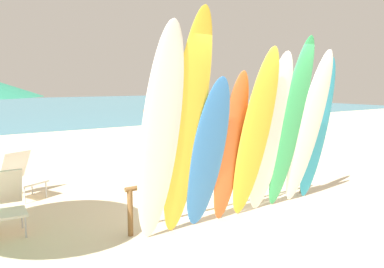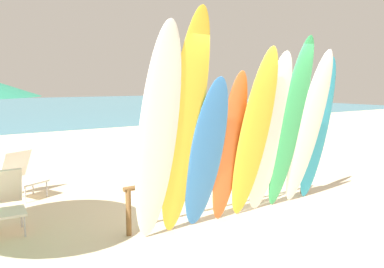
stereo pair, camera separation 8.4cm
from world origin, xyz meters
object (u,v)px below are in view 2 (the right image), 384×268
object	(u,v)px
surfboard_orange_3	(230,149)
surfboard_white_7	(308,130)
beach_chair_striped	(3,199)
surfboard_white_0	(158,138)
surfboard_green_6	(290,126)
surfboard_white_5	(270,135)
beachgoer_near_rack	(161,113)
beach_chair_red	(22,173)
surfboard_rack	(230,178)
surfboard_yellow_1	(185,129)
surfboard_blue_2	(206,155)
beachgoer_midbeach	(157,130)
surfboard_yellow_4	(254,136)
surfboard_teal_8	(318,130)

from	to	relation	value
surfboard_orange_3	surfboard_white_7	size ratio (longest dim) A/B	0.85
surfboard_orange_3	beach_chair_striped	xyz separation A→B (m)	(-2.65, 1.48, -0.64)
surfboard_white_0	surfboard_green_6	bearing A→B (deg)	2.31
surfboard_orange_3	surfboard_white_5	distance (m)	0.73
beachgoer_near_rack	beach_chair_red	bearing A→B (deg)	8.72
surfboard_rack	surfboard_white_5	distance (m)	0.89
surfboard_rack	beachgoer_near_rack	size ratio (longest dim) A/B	2.14
surfboard_rack	surfboard_yellow_1	distance (m)	1.56
surfboard_blue_2	beach_chair_striped	size ratio (longest dim) A/B	2.59
surfboard_white_7	beachgoer_midbeach	distance (m)	3.63
beachgoer_midbeach	beach_chair_red	distance (m)	2.98
surfboard_white_0	beach_chair_red	size ratio (longest dim) A/B	3.19
surfboard_yellow_4	surfboard_white_5	distance (m)	0.37
surfboard_green_6	surfboard_white_7	distance (m)	0.42
surfboard_blue_2	surfboard_teal_8	world-z (taller)	surfboard_teal_8
surfboard_green_6	beach_chair_striped	size ratio (longest dim) A/B	3.31
surfboard_orange_3	surfboard_rack	bearing A→B (deg)	44.39
surfboard_white_0	surfboard_yellow_4	size ratio (longest dim) A/B	1.08
surfboard_rack	surfboard_white_7	world-z (taller)	surfboard_white_7
surfboard_orange_3	surfboard_yellow_4	xyz separation A→B (m)	(0.35, -0.11, 0.16)
surfboard_white_7	beachgoer_near_rack	world-z (taller)	surfboard_white_7
beachgoer_midbeach	beachgoer_near_rack	bearing A→B (deg)	116.45
beach_chair_red	beachgoer_near_rack	bearing A→B (deg)	16.41
surfboard_white_0	surfboard_blue_2	distance (m)	0.82
surfboard_orange_3	beachgoer_midbeach	size ratio (longest dim) A/B	1.35
surfboard_orange_3	surfboard_white_0	bearing A→B (deg)	-178.38
beach_chair_red	beachgoer_midbeach	bearing A→B (deg)	-15.87
surfboard_orange_3	beach_chair_striped	size ratio (longest dim) A/B	2.65
surfboard_green_6	beach_chair_red	size ratio (longest dim) A/B	3.18
surfboard_white_5	beachgoer_near_rack	size ratio (longest dim) A/B	1.50
surfboard_white_0	surfboard_yellow_1	distance (m)	0.39
surfboard_white_0	beachgoer_near_rack	distance (m)	9.06
beach_chair_red	surfboard_white_5	bearing A→B (deg)	-71.22
surfboard_teal_8	surfboard_white_0	bearing A→B (deg)	-177.38
surfboard_orange_3	beach_chair_striped	world-z (taller)	surfboard_orange_3
surfboard_yellow_4	surfboard_white_5	xyz separation A→B (m)	(0.37, 0.05, -0.02)
surfboard_rack	surfboard_white_0	xyz separation A→B (m)	(-1.54, -0.52, 0.80)
surfboard_teal_8	beachgoer_midbeach	world-z (taller)	surfboard_teal_8
surfboard_white_0	beach_chair_striped	size ratio (longest dim) A/B	3.32
beach_chair_red	surfboard_blue_2	bearing A→B (deg)	-85.05
surfboard_teal_8	surfboard_rack	bearing A→B (deg)	166.26
beachgoer_near_rack	surfboard_rack	bearing A→B (deg)	35.75
surfboard_white_5	beachgoer_near_rack	distance (m)	8.20
surfboard_green_6	beachgoer_near_rack	distance (m)	8.14
surfboard_rack	surfboard_blue_2	bearing A→B (deg)	-150.54
surfboard_white_0	surfboard_orange_3	size ratio (longest dim) A/B	1.25
surfboard_white_5	surfboard_white_7	xyz separation A→B (m)	(0.78, -0.06, 0.03)
surfboard_yellow_4	surfboard_white_5	world-z (taller)	surfboard_yellow_4
surfboard_white_0	surfboard_green_6	size ratio (longest dim) A/B	1.00
surfboard_blue_2	surfboard_white_7	xyz separation A→B (m)	(1.93, -0.06, 0.20)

